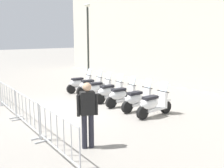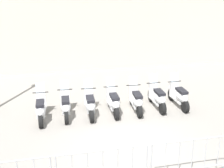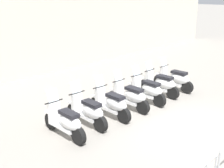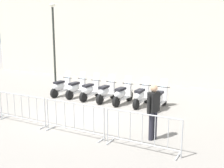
{
  "view_description": "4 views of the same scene",
  "coord_description": "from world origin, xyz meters",
  "views": [
    {
      "loc": [
        7.8,
        -5.76,
        2.79
      ],
      "look_at": [
        0.9,
        1.92,
        0.93
      ],
      "focal_mm": 39.63,
      "sensor_mm": 36.0,
      "label": 1
    },
    {
      "loc": [
        -3.88,
        -7.33,
        5.03
      ],
      "look_at": [
        0.53,
        2.52,
        1.08
      ],
      "focal_mm": 49.13,
      "sensor_mm": 36.0,
      "label": 2
    },
    {
      "loc": [
        -7.71,
        -2.23,
        3.9
      ],
      "look_at": [
        -0.07,
        2.62,
        0.96
      ],
      "focal_mm": 48.91,
      "sensor_mm": 36.0,
      "label": 3
    },
    {
      "loc": [
        4.29,
        -9.43,
        3.26
      ],
      "look_at": [
        0.85,
        2.03,
        0.93
      ],
      "focal_mm": 42.43,
      "sensor_mm": 36.0,
      "label": 4
    }
  ],
  "objects": [
    {
      "name": "motorcycle_6",
      "position": [
        3.08,
        1.74,
        0.45
      ],
      "size": [
        0.66,
        1.72,
        1.24
      ],
      "color": "black",
      "rests_on": "ground"
    },
    {
      "name": "officer_near_row_end",
      "position": [
        3.27,
        -1.66,
        0.98
      ],
      "size": [
        0.37,
        0.49,
        1.73
      ],
      "color": "#23232D",
      "rests_on": "ground"
    },
    {
      "name": "motorcycle_4",
      "position": [
        1.33,
        2.06,
        0.45
      ],
      "size": [
        0.75,
        1.7,
        1.24
      ],
      "color": "black",
      "rests_on": "ground"
    },
    {
      "name": "motorcycle_3",
      "position": [
        0.47,
        2.26,
        0.45
      ],
      "size": [
        0.7,
        1.71,
        1.24
      ],
      "color": "black",
      "rests_on": "ground"
    },
    {
      "name": "motorcycle_2",
      "position": [
        -0.4,
        2.43,
        0.45
      ],
      "size": [
        0.73,
        1.7,
        1.24
      ],
      "color": "black",
      "rests_on": "ground"
    },
    {
      "name": "barrier_segment_1",
      "position": [
        -1.52,
        -1.51,
        0.53
      ],
      "size": [
        2.22,
        0.86,
        1.07
      ],
      "color": "#B2B5B7",
      "rests_on": "ground"
    },
    {
      "name": "motorcycle_1",
      "position": [
        -1.25,
        2.68,
        0.45
      ],
      "size": [
        0.73,
        1.7,
        1.24
      ],
      "color": "black",
      "rests_on": "ground"
    },
    {
      "name": "motorcycle_0",
      "position": [
        -2.14,
        2.76,
        0.45
      ],
      "size": [
        0.72,
        1.7,
        1.24
      ],
      "color": "black",
      "rests_on": "ground"
    },
    {
      "name": "motorcycle_5",
      "position": [
        2.22,
        1.96,
        0.45
      ],
      "size": [
        0.68,
        1.71,
        1.24
      ],
      "color": "black",
      "rests_on": "ground"
    },
    {
      "name": "barrier_segment_2",
      "position": [
        0.78,
        -1.99,
        0.53
      ],
      "size": [
        2.22,
        0.86,
        1.07
      ],
      "color": "#B2B5B7",
      "rests_on": "ground"
    },
    {
      "name": "street_lamp",
      "position": [
        -3.49,
        4.61,
        3.03
      ],
      "size": [
        0.36,
        0.36,
        4.91
      ],
      "color": "#2D332D",
      "rests_on": "ground"
    },
    {
      "name": "barrier_segment_3",
      "position": [
        3.08,
        -2.47,
        0.53
      ],
      "size": [
        2.22,
        0.86,
        1.07
      ],
      "color": "#B2B5B7",
      "rests_on": "ground"
    },
    {
      "name": "ground_plane",
      "position": [
        0.0,
        0.0,
        0.0
      ],
      "size": [
        120.0,
        120.0,
        0.0
      ],
      "primitive_type": "plane",
      "color": "gray"
    }
  ]
}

